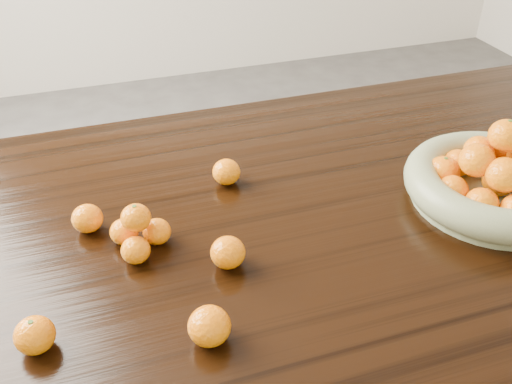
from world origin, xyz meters
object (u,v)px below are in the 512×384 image
object	(u,v)px
fruit_bowl	(496,181)
loose_orange_0	(35,335)
dining_table	(260,253)
orange_pyramid	(138,232)

from	to	relation	value
fruit_bowl	loose_orange_0	xyz separation A→B (m)	(-0.88, -0.11, -0.02)
dining_table	fruit_bowl	xyz separation A→B (m)	(0.47, -0.09, 0.14)
orange_pyramid	loose_orange_0	xyz separation A→B (m)	(-0.18, -0.18, -0.01)
fruit_bowl	dining_table	bearing A→B (deg)	169.28
fruit_bowl	loose_orange_0	bearing A→B (deg)	-172.90
dining_table	loose_orange_0	bearing A→B (deg)	-154.58
dining_table	fruit_bowl	world-z (taller)	fruit_bowl
dining_table	fruit_bowl	size ratio (longest dim) A/B	5.55
fruit_bowl	loose_orange_0	distance (m)	0.89
fruit_bowl	orange_pyramid	bearing A→B (deg)	174.04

